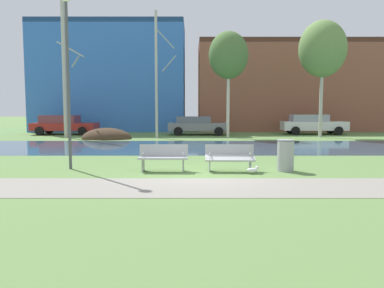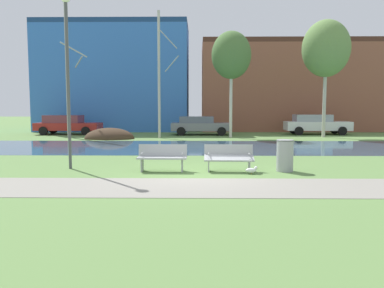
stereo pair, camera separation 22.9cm
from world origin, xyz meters
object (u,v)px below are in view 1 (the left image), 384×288
Objects in this scene: bench_right at (229,157)px; seagull at (252,170)px; parked_hatch_third_white at (311,124)px; parked_sedan_second_grey at (196,125)px; trash_bin at (285,155)px; streetlamp at (66,54)px; parked_van_nearest_red at (62,124)px; bench_left at (162,157)px.

bench_right is 0.93m from seagull.
seagull is 19.10m from parked_hatch_third_white.
parked_sedan_second_grey is (-0.85, 16.58, 0.27)m from bench_right.
trash_bin is at bearing -109.58° from parked_hatch_third_white.
streetlamp is (-7.19, 0.45, 3.31)m from trash_bin.
bench_right is at bearing 141.65° from seagull.
parked_van_nearest_red reaches higher than seagull.
streetlamp reaches higher than seagull.
seagull is at bearing -56.40° from parked_van_nearest_red.
parked_van_nearest_red is at bearing 127.08° from trash_bin.
streetlamp is at bearing 176.38° from trash_bin.
parked_van_nearest_red is (-5.57, 16.43, -3.07)m from streetlamp.
bench_left is at bearing -62.65° from parked_van_nearest_red.
parked_hatch_third_white is at bearing 59.53° from bench_left.
trash_bin is (4.00, 0.04, 0.06)m from bench_left.
bench_left is 19.87m from parked_hatch_third_white.
parked_sedan_second_grey is (-2.68, 16.53, 0.21)m from trash_bin.
bench_left is 1.56× the size of trash_bin.
bench_left is at bearing -94.55° from parked_sedan_second_grey.
seagull is at bearing -153.41° from trash_bin.
streetlamp reaches higher than bench_left.
trash_bin is 0.23× the size of parked_sedan_second_grey.
trash_bin reaches higher than bench_left.
bench_right is 0.34× the size of parked_van_nearest_red.
streetlamp is (-6.03, 1.03, 3.71)m from seagull.
parked_hatch_third_white is at bearing 51.42° from streetlamp.
bench_left is 4.00m from trash_bin.
trash_bin is at bearing -3.62° from streetlamp.
parked_hatch_third_white is (7.91, 17.13, 0.32)m from bench_right.
parked_van_nearest_red is (-12.76, 16.89, 0.23)m from trash_bin.
seagull is at bearing -38.35° from bench_right.
trash_bin is 0.18× the size of streetlamp.
bench_left is 0.33× the size of parked_hatch_third_white.
parked_hatch_third_white is at bearing 70.42° from trash_bin.
bench_left is 4.67m from streetlamp.
seagull is (2.85, -0.53, -0.34)m from bench_left.
parked_van_nearest_red is (-8.76, 16.93, 0.30)m from bench_left.
parked_hatch_third_white reaches higher than seagull.
streetlamp is 1.21× the size of parked_hatch_third_white.
trash_bin is 1.35m from seagull.
bench_left is at bearing -120.47° from parked_hatch_third_white.
bench_left is at bearing -179.37° from trash_bin.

